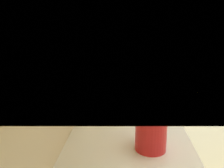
{
  "coord_description": "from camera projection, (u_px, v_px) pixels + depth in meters",
  "views": [
    {
      "loc": [
        -1.12,
        1.28,
        1.52
      ],
      "look_at": [
        0.02,
        1.35,
        1.22
      ],
      "focal_mm": 39.26,
      "sensor_mm": 36.0,
      "label": 1
    }
  ],
  "objects": [
    {
      "name": "microwave",
      "position": [
        125.0,
        84.0,
        1.76
      ],
      "size": [
        0.5,
        0.4,
        0.29
      ],
      "color": "white",
      "rests_on": "counter_run"
    },
    {
      "name": "kettle",
      "position": [
        151.0,
        134.0,
        1.14
      ],
      "size": [
        0.2,
        0.15,
        0.17
      ],
      "color": "red",
      "rests_on": "counter_run"
    },
    {
      "name": "oven_range",
      "position": [
        128.0,
        111.0,
        2.91
      ],
      "size": [
        0.59,
        0.66,
        1.11
      ],
      "color": "black",
      "rests_on": "ground_plane"
    },
    {
      "name": "wall_back",
      "position": [
        51.0,
        68.0,
        1.15
      ],
      "size": [
        4.08,
        0.12,
        2.6
      ],
      "primitive_type": "cube",
      "color": "beige",
      "rests_on": "ground_plane"
    }
  ]
}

